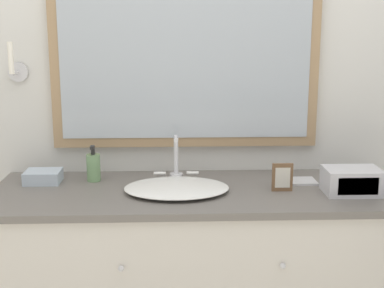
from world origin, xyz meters
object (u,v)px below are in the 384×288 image
sink_basin (177,187)px  soap_bottle (93,167)px  appliance_box (352,181)px  picture_frame (282,177)px

sink_basin → soap_bottle: size_ratio=2.69×
sink_basin → appliance_box: sink_basin is taller
sink_basin → picture_frame: 0.45m
soap_bottle → appliance_box: bearing=-11.7°
soap_bottle → picture_frame: 0.84m
sink_basin → soap_bottle: 0.41m
appliance_box → picture_frame: size_ratio=1.91×
sink_basin → soap_bottle: (-0.37, 0.17, 0.05)m
appliance_box → soap_bottle: bearing=168.3°
sink_basin → soap_bottle: bearing=155.2°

